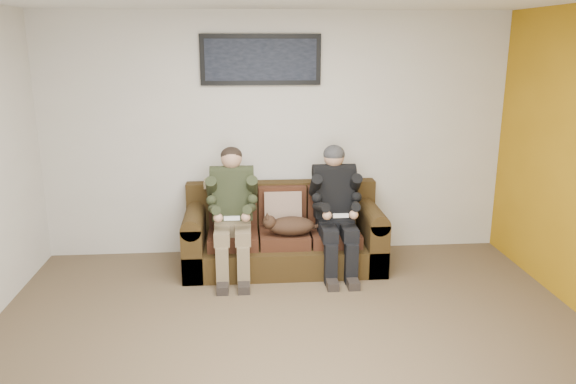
{
  "coord_description": "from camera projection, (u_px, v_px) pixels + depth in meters",
  "views": [
    {
      "loc": [
        -0.37,
        -3.73,
        2.27
      ],
      "look_at": [
        0.03,
        1.2,
        0.95
      ],
      "focal_mm": 35.0,
      "sensor_mm": 36.0,
      "label": 1
    }
  ],
  "objects": [
    {
      "name": "floor",
      "position": [
        297.0,
        355.0,
        4.21
      ],
      "size": [
        5.0,
        5.0,
        0.0
      ],
      "primitive_type": "plane",
      "color": "brown",
      "rests_on": "ground"
    },
    {
      "name": "wall_back",
      "position": [
        277.0,
        136.0,
        6.04
      ],
      "size": [
        5.0,
        0.0,
        5.0
      ],
      "primitive_type": "plane",
      "rotation": [
        1.57,
        0.0,
        0.0
      ],
      "color": "beige",
      "rests_on": "ground"
    },
    {
      "name": "wall_front",
      "position": [
        369.0,
        372.0,
        1.71
      ],
      "size": [
        5.0,
        0.0,
        5.0
      ],
      "primitive_type": "plane",
      "rotation": [
        -1.57,
        0.0,
        0.0
      ],
      "color": "beige",
      "rests_on": "ground"
    },
    {
      "name": "sofa",
      "position": [
        283.0,
        235.0,
        5.89
      ],
      "size": [
        2.03,
        0.87,
        0.83
      ],
      "color": "#362510",
      "rests_on": "ground"
    },
    {
      "name": "throw_pillow",
      "position": [
        283.0,
        209.0,
        5.85
      ],
      "size": [
        0.39,
        0.18,
        0.38
      ],
      "primitive_type": "cube",
      "rotation": [
        -0.21,
        0.0,
        0.0
      ],
      "color": "#92725F",
      "rests_on": "sofa"
    },
    {
      "name": "throw_blanket",
      "position": [
        224.0,
        183.0,
        5.95
      ],
      "size": [
        0.41,
        0.2,
        0.07
      ],
      "primitive_type": "cube",
      "color": "#BFB18D",
      "rests_on": "sofa"
    },
    {
      "name": "person_left",
      "position": [
        232.0,
        206.0,
        5.58
      ],
      "size": [
        0.51,
        0.87,
        1.26
      ],
      "color": "#7C6A4E",
      "rests_on": "sofa"
    },
    {
      "name": "person_right",
      "position": [
        336.0,
        203.0,
        5.66
      ],
      "size": [
        0.51,
        0.86,
        1.27
      ],
      "color": "black",
      "rests_on": "sofa"
    },
    {
      "name": "cat",
      "position": [
        289.0,
        226.0,
        5.59
      ],
      "size": [
        0.66,
        0.26,
        0.24
      ],
      "color": "#432A1A",
      "rests_on": "sofa"
    },
    {
      "name": "framed_poster",
      "position": [
        261.0,
        60.0,
        5.79
      ],
      "size": [
        1.25,
        0.05,
        0.52
      ],
      "color": "black",
      "rests_on": "wall_back"
    }
  ]
}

